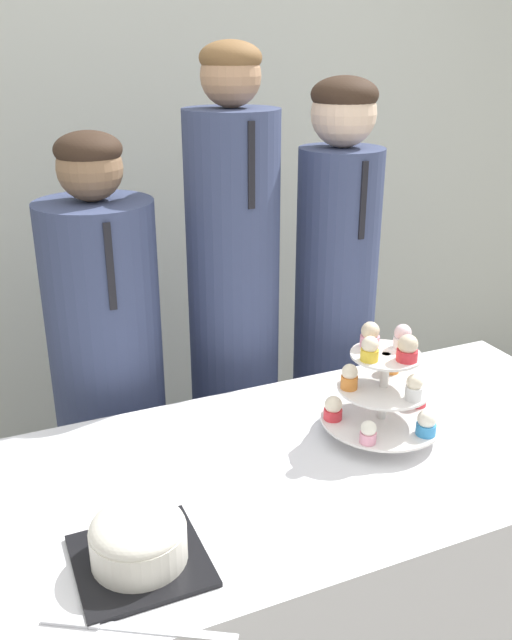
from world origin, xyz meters
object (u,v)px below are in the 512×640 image
(student_1, at_px, (234,343))
(student_2, at_px, (333,332))
(cake_knife, at_px, (106,625))
(cupcake_stand, at_px, (385,386))
(round_cake, at_px, (138,539))
(student_0, at_px, (111,401))

(student_1, relative_size, student_2, 1.06)
(cake_knife, height_order, student_1, student_1)
(cake_knife, height_order, cupcake_stand, cupcake_stand)
(round_cake, relative_size, cake_knife, 0.81)
(student_1, distance_m, student_2, 0.34)
(student_0, distance_m, student_2, 0.73)
(cake_knife, relative_size, student_0, 0.20)
(student_0, xyz_separation_m, student_2, (0.73, -0.00, 0.09))
(round_cake, xyz_separation_m, cake_knife, (-0.09, -0.12, -0.05))
(student_0, relative_size, student_2, 0.92)
(cupcake_stand, bearing_deg, student_1, 103.75)
(round_cake, bearing_deg, student_2, 42.98)
(student_2, bearing_deg, cupcake_stand, -109.08)
(cake_knife, distance_m, student_0, 0.92)
(cake_knife, height_order, student_2, student_2)
(student_0, bearing_deg, round_cake, -98.01)
(cake_knife, xyz_separation_m, cupcake_stand, (0.72, 0.31, 0.12))
(student_1, bearing_deg, cupcake_stand, -76.25)
(round_cake, xyz_separation_m, student_0, (0.11, 0.78, -0.14))
(student_1, bearing_deg, cake_knife, -122.80)
(student_0, bearing_deg, student_1, 0.00)
(cake_knife, height_order, student_0, student_0)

